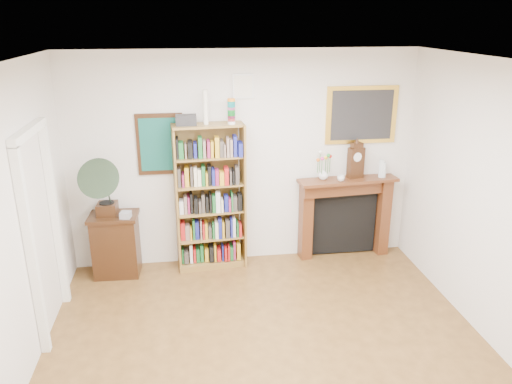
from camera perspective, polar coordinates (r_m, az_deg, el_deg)
room at (r=4.17m, az=2.57°, el=-5.61°), size 4.51×5.01×2.81m
door_casing at (r=5.47m, az=-23.32°, el=-2.56°), size 0.08×1.02×2.17m
teal_poster at (r=6.38m, az=-10.88°, el=5.38°), size 0.58×0.04×0.78m
small_picture at (r=6.28m, az=-1.49°, el=12.01°), size 0.26×0.04×0.30m
gilt_painting at (r=6.70m, az=11.98°, el=8.60°), size 0.95×0.04×0.75m
bookshelf at (r=6.39m, az=-5.30°, el=0.26°), size 0.91×0.39×2.21m
side_cabinet at (r=6.65m, az=-15.69°, el=-5.80°), size 0.62×0.46×0.82m
fireplace at (r=6.92m, az=10.10°, el=-2.03°), size 1.36×0.43×1.13m
gramophone at (r=6.25m, az=-17.11°, el=0.90°), size 0.51×0.62×0.79m
cd_stack at (r=6.33m, az=-14.68°, el=-2.54°), size 0.14×0.14×0.08m
mantel_clock at (r=6.72m, az=11.33°, el=3.49°), size 0.23×0.16×0.47m
flower_vase at (r=6.62m, az=7.70°, el=2.04°), size 0.16×0.16×0.14m
teacup at (r=6.60m, az=9.67°, el=1.56°), size 0.11×0.11×0.08m
bottle_left at (r=6.85m, az=14.13°, el=2.62°), size 0.07×0.07×0.24m
bottle_right at (r=6.85m, az=14.39°, el=2.45°), size 0.06×0.06×0.20m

